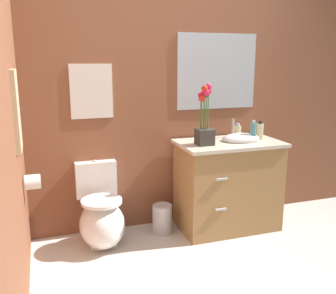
{
  "coord_description": "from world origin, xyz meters",
  "views": [
    {
      "loc": [
        -1.19,
        -1.88,
        1.57
      ],
      "look_at": [
        -0.19,
        1.11,
        0.84
      ],
      "focal_mm": 40.78,
      "sensor_mm": 36.0,
      "label": 1
    }
  ],
  "objects": [
    {
      "name": "wall_mirror",
      "position": [
        0.42,
        1.45,
        1.45
      ],
      "size": [
        0.8,
        0.01,
        0.7
      ],
      "primitive_type": "cube",
      "color": "#B2BCC6"
    },
    {
      "name": "wall_poster",
      "position": [
        -0.77,
        1.45,
        1.29
      ],
      "size": [
        0.36,
        0.01,
        0.47
      ],
      "primitive_type": "cube",
      "color": "silver"
    },
    {
      "name": "wall_left",
      "position": [
        -1.38,
        0.44,
        1.25
      ],
      "size": [
        0.05,
        4.08,
        2.5
      ],
      "primitive_type": "cube",
      "color": "brown",
      "rests_on": "ground_plane"
    },
    {
      "name": "hanging_towel",
      "position": [
        -1.34,
        0.73,
        1.25
      ],
      "size": [
        0.03,
        0.28,
        0.52
      ],
      "primitive_type": "cube",
      "color": "tan"
    },
    {
      "name": "wall_back",
      "position": [
        0.2,
        1.48,
        1.25
      ],
      "size": [
        4.21,
        0.05,
        2.5
      ],
      "primitive_type": "cube",
      "color": "brown",
      "rests_on": "ground_plane"
    },
    {
      "name": "toilet",
      "position": [
        -0.77,
        1.18,
        0.24
      ],
      "size": [
        0.38,
        0.59,
        0.69
      ],
      "color": "white",
      "rests_on": "ground_plane"
    },
    {
      "name": "lotion_bottle",
      "position": [
        0.54,
        1.22,
        0.9
      ],
      "size": [
        0.06,
        0.06,
        0.15
      ],
      "color": "beige",
      "rests_on": "vanity_cabinet"
    },
    {
      "name": "flower_vase",
      "position": [
        0.15,
        1.11,
        1.04
      ],
      "size": [
        0.14,
        0.14,
        0.53
      ],
      "color": "#38332D",
      "rests_on": "vanity_cabinet"
    },
    {
      "name": "vanity_cabinet",
      "position": [
        0.42,
        1.16,
        0.43
      ],
      "size": [
        0.94,
        0.56,
        1.01
      ],
      "color": "#9E7242",
      "rests_on": "ground_plane"
    },
    {
      "name": "toilet_paper_roll",
      "position": [
        -1.28,
        0.99,
        0.68
      ],
      "size": [
        0.11,
        0.11,
        0.11
      ],
      "primitive_type": "cylinder",
      "rotation": [
        0.0,
        1.57,
        0.0
      ],
      "color": "white"
    },
    {
      "name": "trash_bin",
      "position": [
        -0.2,
        1.22,
        0.14
      ],
      "size": [
        0.18,
        0.18,
        0.27
      ],
      "color": "#B7B7BC",
      "rests_on": "ground_plane"
    },
    {
      "name": "soap_bottle",
      "position": [
        0.73,
        1.15,
        0.91
      ],
      "size": [
        0.06,
        0.06,
        0.17
      ],
      "color": "beige",
      "rests_on": "vanity_cabinet"
    },
    {
      "name": "hand_wash_bottle",
      "position": [
        0.63,
        1.1,
        0.92
      ],
      "size": [
        0.05,
        0.05,
        0.19
      ],
      "color": "teal",
      "rests_on": "vanity_cabinet"
    }
  ]
}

